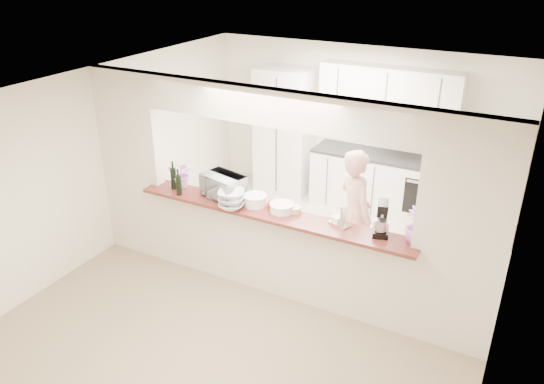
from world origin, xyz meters
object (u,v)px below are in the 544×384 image
Objects in this scene: toaster_oven at (223,186)px; stand_mixer at (382,219)px; person at (355,215)px; refrigerator at (491,181)px.

stand_mixer is (1.95, 0.01, 0.03)m from toaster_oven.
stand_mixer is 1.00m from person.
toaster_oven is 1.65m from person.
stand_mixer is at bearing 14.35° from toaster_oven.
toaster_oven is at bearing -136.61° from refrigerator.
person is (1.41, 0.75, -0.39)m from toaster_oven.
person reaches higher than stand_mixer.
stand_mixer is (-0.80, -2.59, 0.41)m from refrigerator.
stand_mixer is at bearing 167.16° from person.
toaster_oven is (-2.75, -2.60, 0.38)m from refrigerator.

